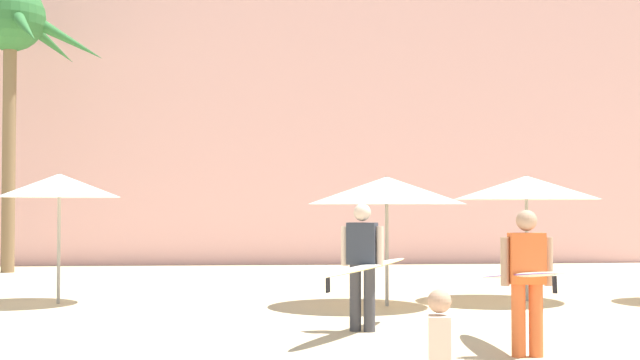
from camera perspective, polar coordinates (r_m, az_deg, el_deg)
The scene contains 8 objects.
hotel_pink at distance 31.73m, azimuth 0.17°, elevation 10.55°, with size 22.32×8.37×17.01m, color beige.
palm_tree_left at distance 25.19m, azimuth -19.33°, elevation 9.00°, with size 4.72×4.62×7.71m.
cafe_umbrella_1 at distance 16.39m, azimuth -16.49°, elevation -0.35°, with size 2.16×2.16×2.31m.
cafe_umbrella_2 at distance 15.33m, azimuth 4.33°, elevation -0.68°, with size 2.76×2.76×2.24m.
cafe_umbrella_4 at distance 16.56m, azimuth 13.19°, elevation -0.49°, with size 2.66×2.66×2.29m.
person_far_right at distance 12.07m, azimuth 2.81°, elevation -5.39°, with size 1.78×2.83×1.75m.
person_near_left at distance 9.00m, azimuth 8.80°, elevation -10.65°, with size 0.96×0.55×0.88m.
person_mid_left at distance 10.49m, azimuth 13.00°, elevation -6.06°, with size 0.60×3.06×1.67m.
Camera 1 is at (-0.49, -4.56, 1.68)m, focal length 49.53 mm.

